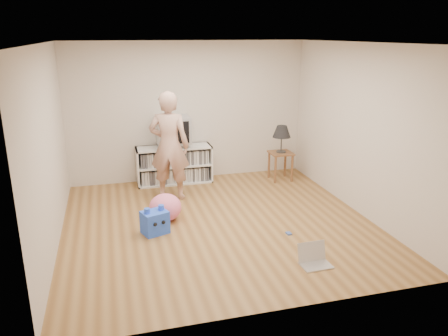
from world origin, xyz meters
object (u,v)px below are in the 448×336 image
Objects in this scene: side_table at (281,159)px; laptop at (314,258)px; dvd_deck at (174,145)px; person at (169,146)px; table_lamp at (282,132)px; plush_blue at (155,222)px; media_unit at (174,164)px; plush_pink at (165,207)px; crt_tv at (173,130)px.

laptop is (-0.82, -3.12, -0.35)m from side_table.
dvd_deck is 0.24× the size of person.
plush_blue is at bearing -146.16° from table_lamp.
plush_blue is (-0.61, -2.12, -0.56)m from dvd_deck.
plush_pink is (-0.41, -1.72, -0.14)m from media_unit.
crt_tv is at bearing -90.00° from media_unit.
crt_tv is (0.00, -0.02, 0.67)m from media_unit.
plush_blue reaches higher than laptop.
side_table reaches higher than plush_pink.
table_lamp is 3.34m from laptop.
media_unit is 3.35× the size of plush_blue.
table_lamp is at bearing -10.50° from dvd_deck.
person is (-2.18, -0.41, -0.02)m from table_lamp.
dvd_deck is (-0.00, -0.02, 0.39)m from media_unit.
person is 3.78× the size of plush_pink.
person is (-0.19, -0.78, -0.10)m from crt_tv.
crt_tv is at bearing 106.74° from laptop.
media_unit is 3.71m from laptop.
media_unit is 1.78m from plush_pink.
person is (-2.18, -0.41, 0.50)m from side_table.
crt_tv is 1.09× the size of side_table.
plush_blue is at bearing -106.09° from dvd_deck.
side_table is 1.32× the size of plush_blue.
media_unit is 0.39m from dvd_deck.
person reaches higher than laptop.
media_unit is 3.71× the size of laptop.
media_unit is at bearing 90.00° from dvd_deck.
plush_blue is 0.46m from plush_pink.
plush_pink is at bearing -103.38° from dvd_deck.
crt_tv is at bearing 169.59° from side_table.
side_table is (2.00, -0.39, 0.07)m from media_unit.
media_unit is at bearing 169.07° from side_table.
plush_pink is at bearing -103.40° from crt_tv.
person is at bearing -103.38° from dvd_deck.
dvd_deck is 1.19× the size of laptop.
table_lamp is at bearing 29.13° from plush_pink.
table_lamp is 1.06× the size of plush_pink.
side_table is at bearing 73.40° from laptop.
laptop is at bearing -104.67° from side_table.
person reaches higher than crt_tv.
side_table reaches higher than plush_blue.
plush_blue is at bearing -146.16° from side_table.
laptop is (1.18, -3.49, -0.95)m from crt_tv.
person is at bearing 52.43° from plush_blue.
laptop is at bearing -71.33° from crt_tv.
plush_pink is (-0.41, -1.71, -0.53)m from dvd_deck.
table_lamp is at bearing 73.40° from laptop.
media_unit reaches higher than plush_blue.
media_unit is 1.00m from person.
table_lamp is 2.85m from plush_pink.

